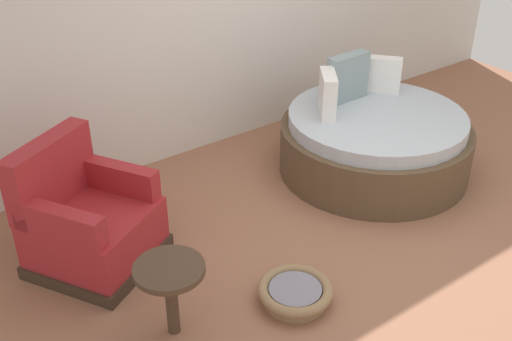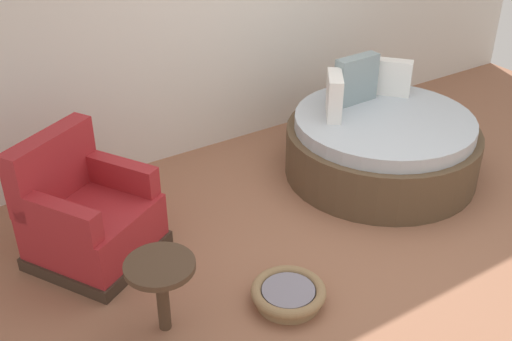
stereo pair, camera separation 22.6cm
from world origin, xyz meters
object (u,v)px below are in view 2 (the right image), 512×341
(round_daybed, at_px, (381,144))
(red_armchair, at_px, (87,217))
(side_table, at_px, (161,276))
(pet_basket, at_px, (288,294))

(round_daybed, height_order, red_armchair, round_daybed)
(round_daybed, relative_size, red_armchair, 1.57)
(side_table, bearing_deg, red_armchair, 97.20)
(round_daybed, relative_size, side_table, 3.28)
(red_armchair, distance_m, pet_basket, 1.56)
(pet_basket, distance_m, side_table, 0.91)
(round_daybed, distance_m, pet_basket, 1.96)
(red_armchair, distance_m, side_table, 1.00)
(red_armchair, xyz_separation_m, pet_basket, (0.92, -1.23, -0.26))
(red_armchair, height_order, side_table, red_armchair)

